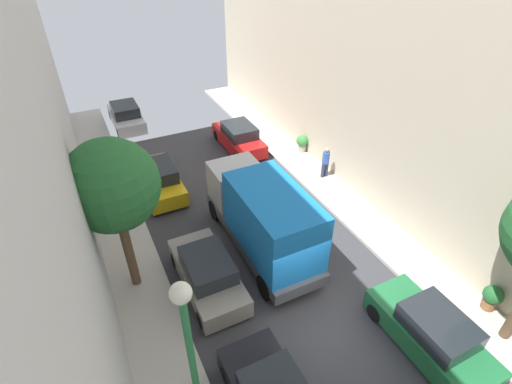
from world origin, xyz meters
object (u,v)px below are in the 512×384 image
potted_plant_5 (89,154)px  lamp_post (190,350)px  street_tree_0 (112,186)px  pedestrian (326,161)px  parked_car_left_4 (159,179)px  parked_car_left_5 (126,116)px  potted_plant_2 (492,297)px  parked_car_right_2 (239,138)px  delivery_truck (263,216)px  parked_car_left_3 (208,273)px  parked_car_right_1 (431,333)px  potted_plant_3 (302,142)px

potted_plant_5 → lamp_post: (0.90, -16.05, 3.29)m
street_tree_0 → pedestrian: bearing=15.9°
parked_car_left_4 → street_tree_0: size_ratio=0.71×
parked_car_left_5 → lamp_post: size_ratio=0.72×
street_tree_0 → potted_plant_2: bearing=-31.5°
parked_car_right_2 → delivery_truck: (-2.70, -8.37, 1.07)m
parked_car_left_3 → parked_car_right_1: (5.40, -5.45, 0.00)m
parked_car_left_3 → potted_plant_3: bearing=40.0°
parked_car_left_5 → lamp_post: lamp_post is taller
potted_plant_5 → parked_car_left_5: bearing=54.7°
potted_plant_5 → parked_car_left_4: bearing=-57.1°
delivery_truck → potted_plant_2: bearing=-47.5°
street_tree_0 → potted_plant_3: street_tree_0 is taller
parked_car_left_5 → parked_car_right_1: bearing=-75.4°
potted_plant_5 → parked_car_right_2: bearing=-13.9°
parked_car_right_2 → delivery_truck: size_ratio=0.64×
parked_car_right_1 → potted_plant_3: 12.90m
potted_plant_2 → delivery_truck: bearing=132.5°
parked_car_left_4 → pedestrian: size_ratio=2.44×
street_tree_0 → lamp_post: (0.49, -6.03, -0.57)m
parked_car_left_5 → potted_plant_2: parked_car_left_5 is taller
pedestrian → lamp_post: bearing=-137.9°
delivery_truck → potted_plant_5: size_ratio=7.15×
parked_car_left_4 → delivery_truck: size_ratio=0.64×
street_tree_0 → potted_plant_2: (10.78, -6.60, -3.80)m
potted_plant_5 → lamp_post: size_ratio=0.16×
potted_plant_3 → potted_plant_5: size_ratio=1.10×
parked_car_right_2 → lamp_post: (-7.30, -14.01, 3.22)m
parked_car_right_1 → potted_plant_2: 2.99m
parked_car_left_3 → pedestrian: size_ratio=2.44×
parked_car_left_5 → lamp_post: bearing=-95.4°
pedestrian → potted_plant_2: (0.31, -9.57, -0.36)m
parked_car_left_4 → parked_car_right_2: bearing=23.1°
lamp_post → potted_plant_2: bearing=-3.1°
pedestrian → street_tree_0: (-10.46, -2.97, 3.44)m
delivery_truck → potted_plant_3: 8.53m
parked_car_left_5 → delivery_truck: (2.70, -14.37, 1.07)m
pedestrian → potted_plant_5: pedestrian is taller
parked_car_left_5 → potted_plant_3: 11.74m
parked_car_left_3 → potted_plant_3: (8.45, 7.09, 0.01)m
parked_car_left_4 → delivery_truck: delivery_truck is taller
potted_plant_2 → potted_plant_5: size_ratio=1.08×
delivery_truck → lamp_post: bearing=-129.2°
street_tree_0 → delivery_truck: bearing=-4.4°
parked_car_right_2 → street_tree_0: street_tree_0 is taller
pedestrian → parked_car_right_2: bearing=118.1°
potted_plant_2 → potted_plant_3: 12.41m
potted_plant_2 → parked_car_right_1: bearing=-177.6°
parked_car_left_3 → parked_car_right_1: size_ratio=1.00×
parked_car_left_4 → parked_car_right_1: (5.40, -12.39, 0.00)m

